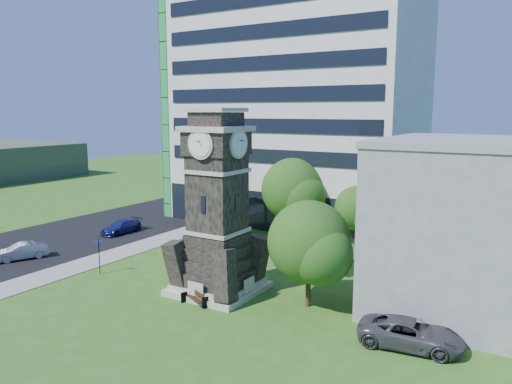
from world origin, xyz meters
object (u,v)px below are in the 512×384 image
Objects in this scene: clock_tower at (218,215)px; park_bench at (195,297)px; car_street_mid at (21,251)px; street_sign at (99,252)px; car_street_north at (121,227)px; car_east_lot at (411,334)px.

clock_tower is 5.52m from park_bench.
clock_tower is at bearing 31.69° from car_street_mid.
park_bench is at bearing -26.27° from street_sign.
clock_tower reaches higher than car_street_north.
street_sign is (-9.85, 1.05, 1.20)m from park_bench.
car_east_lot reaches higher than car_street_mid.
park_bench is (17.91, -10.82, -0.16)m from car_street_north.
car_street_mid is at bearing -172.12° from clock_tower.
car_street_north is 0.84× the size of car_east_lot.
park_bench is at bearing -86.43° from clock_tower.
clock_tower is 20.05m from car_street_north.
park_bench is (18.24, -0.23, -0.19)m from car_street_mid.
car_street_north is at bearing 173.68° from park_bench.
street_sign is (-22.85, -0.25, 0.94)m from car_east_lot.
car_street_north reaches higher than park_bench.
clock_tower is at bearing -10.37° from street_sign.
park_bench is at bearing -29.19° from car_street_north.
car_street_mid is 8.49m from street_sign.
car_street_mid is at bearing 165.45° from street_sign.
car_street_north is at bearing 65.73° from car_east_lot.
car_street_mid is 2.33× the size of park_bench.
street_sign is at bearing 83.47° from car_east_lot.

